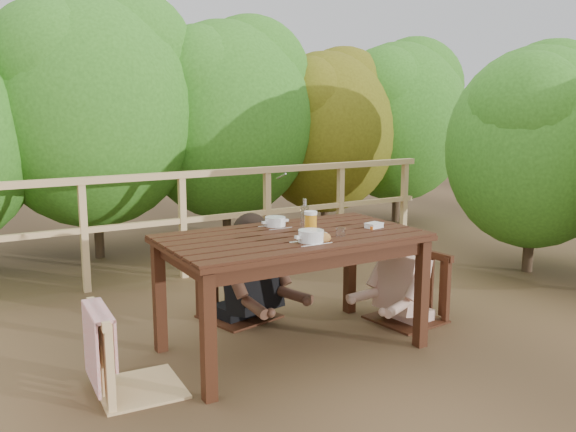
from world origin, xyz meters
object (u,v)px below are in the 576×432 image
tumbler (341,233)px  butter_tub (374,226)px  diner_right (411,246)px  soup_far (275,223)px  soup_near (311,237)px  chair_right (408,258)px  chair_left (137,308)px  woman (237,237)px  bottle (305,216)px  beer_glass (311,224)px  bread_roll (322,238)px  table (292,293)px  chair_far (238,253)px

tumbler → butter_tub: tumbler is taller
diner_right → tumbler: diner_right is taller
soup_far → tumbler: bearing=-69.2°
soup_near → tumbler: bearing=7.8°
chair_right → diner_right: bearing=84.1°
chair_left → tumbler: chair_left is taller
woman → bottle: size_ratio=5.48×
woman → soup_far: 0.50m
woman → chair_right: bearing=132.4°
woman → diner_right: size_ratio=1.11×
beer_glass → butter_tub: bearing=-7.5°
woman → chair_left: bearing=25.4°
bottle → bread_roll: bearing=-103.1°
bread_roll → diner_right: bearing=16.9°
chair_right → bread_roll: chair_right is taller
table → soup_far: 0.52m
beer_glass → butter_tub: size_ratio=1.40×
soup_near → bread_roll: size_ratio=2.27×
chair_far → soup_far: size_ratio=4.22×
diner_right → soup_far: 1.08m
chair_right → bread_roll: size_ratio=8.37×
soup_far → chair_left: bearing=-161.5°
table → butter_tub: (0.59, -0.11, 0.41)m
chair_far → woman: bearing=76.4°
chair_far → woman: woman is taller
table → soup_near: 0.50m
chair_right → butter_tub: size_ratio=8.38×
diner_right → soup_far: (-1.02, 0.26, 0.24)m
chair_right → beer_glass: size_ratio=6.01×
soup_near → bottle: (0.15, 0.31, 0.07)m
diner_right → bread_roll: 1.08m
chair_far → bottle: bearing=-89.5°
bread_roll → bottle: size_ratio=0.51×
bread_roll → beer_glass: size_ratio=0.72×
beer_glass → tumbler: (0.11, -0.18, -0.04)m
chair_right → diner_right: (0.03, -0.00, 0.08)m
chair_far → bread_roll: size_ratio=8.64×
chair_right → chair_left: bearing=-92.8°
woman → diner_right: (1.10, -0.72, -0.06)m
bottle → tumbler: size_ratio=3.13×
table → tumbler: tumbler is taller
soup_near → chair_right: bearing=15.3°
diner_right → beer_glass: 0.99m
tumbler → butter_tub: (0.36, 0.11, -0.01)m
chair_far → bottle: chair_far is taller
chair_far → soup_near: (0.02, -0.99, 0.31)m
chair_far → bread_roll: 1.05m
chair_left → butter_tub: 1.69m
bread_roll → chair_right: bearing=17.4°
butter_tub → table: bearing=157.4°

